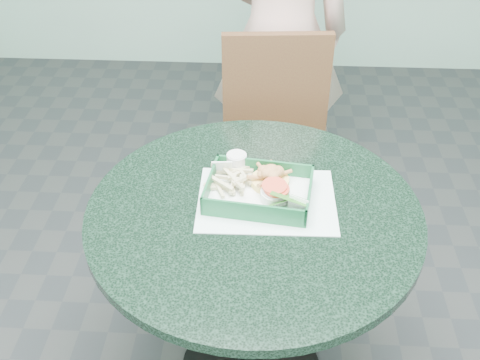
# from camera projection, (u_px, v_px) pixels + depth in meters

# --- Properties ---
(cafe_table) EXTENTS (0.93, 0.93, 0.75)m
(cafe_table) POSITION_uv_depth(u_px,v_px,m) (253.00, 257.00, 1.67)
(cafe_table) COLOR black
(cafe_table) RESTS_ON floor
(dining_chair) EXTENTS (0.43, 0.43, 0.93)m
(dining_chair) POSITION_uv_depth(u_px,v_px,m) (274.00, 137.00, 2.27)
(dining_chair) COLOR black
(dining_chair) RESTS_ON floor
(diner_person) EXTENTS (0.70, 0.50, 1.81)m
(diner_person) POSITION_uv_depth(u_px,v_px,m) (281.00, 16.00, 2.32)
(diner_person) COLOR beige
(diner_person) RESTS_ON floor
(placemat) EXTENTS (0.39, 0.30, 0.00)m
(placemat) POSITION_uv_depth(u_px,v_px,m) (266.00, 205.00, 1.59)
(placemat) COLOR white
(placemat) RESTS_ON cafe_table
(food_basket) EXTENTS (0.29, 0.21, 0.06)m
(food_basket) POSITION_uv_depth(u_px,v_px,m) (259.00, 199.00, 1.59)
(food_basket) COLOR #14562F
(food_basket) RESTS_ON placemat
(crab_sandwich) EXTENTS (0.11, 0.11, 0.07)m
(crab_sandwich) POSITION_uv_depth(u_px,v_px,m) (268.00, 180.00, 1.61)
(crab_sandwich) COLOR #F5C665
(crab_sandwich) RESTS_ON food_basket
(fries_pile) EXTENTS (0.12, 0.13, 0.05)m
(fries_pile) POSITION_uv_depth(u_px,v_px,m) (228.00, 181.00, 1.62)
(fries_pile) COLOR beige
(fries_pile) RESTS_ON food_basket
(sauce_ramekin) EXTENTS (0.06, 0.06, 0.03)m
(sauce_ramekin) POSITION_uv_depth(u_px,v_px,m) (231.00, 166.00, 1.66)
(sauce_ramekin) COLOR silver
(sauce_ramekin) RESTS_ON food_basket
(garnish_cup) EXTENTS (0.12, 0.12, 0.05)m
(garnish_cup) POSITION_uv_depth(u_px,v_px,m) (279.00, 198.00, 1.55)
(garnish_cup) COLOR white
(garnish_cup) RESTS_ON food_basket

